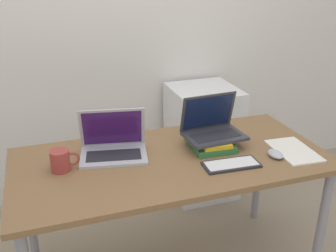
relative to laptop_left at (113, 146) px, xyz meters
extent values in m
cube|color=silver|center=(0.28, 0.96, 0.53)|extent=(8.00, 0.05, 2.70)
cube|color=brown|center=(0.28, -0.13, -0.06)|extent=(1.62, 0.77, 0.03)
cylinder|color=gray|center=(1.02, -0.46, -0.45)|extent=(0.05, 0.05, 0.74)
cylinder|color=gray|center=(-0.47, 0.20, -0.45)|extent=(0.05, 0.05, 0.74)
cylinder|color=gray|center=(1.02, 0.20, -0.45)|extent=(0.05, 0.05, 0.74)
cube|color=#B2B2B7|center=(-0.01, -0.03, -0.04)|extent=(0.38, 0.30, 0.02)
cube|color=#232328|center=(-0.01, -0.04, -0.03)|extent=(0.30, 0.17, 0.00)
cube|color=#B2B2B7|center=(0.01, 0.06, 0.08)|extent=(0.35, 0.14, 0.23)
cube|color=#381451|center=(0.01, 0.05, 0.08)|extent=(0.31, 0.12, 0.20)
cube|color=#33753D|center=(0.52, -0.07, -0.03)|extent=(0.22, 0.27, 0.04)
cube|color=gold|center=(0.52, -0.08, 0.00)|extent=(0.17, 0.26, 0.02)
cube|color=#333338|center=(0.54, -0.08, 0.02)|extent=(0.33, 0.23, 0.02)
cube|color=#232328|center=(0.54, -0.10, 0.02)|extent=(0.27, 0.13, 0.00)
cube|color=#333338|center=(0.53, 0.00, 0.13)|extent=(0.32, 0.07, 0.21)
cube|color=#0F1938|center=(0.53, -0.01, 0.13)|extent=(0.29, 0.06, 0.18)
cube|color=#28282D|center=(0.53, -0.31, -0.04)|extent=(0.29, 0.14, 0.01)
cube|color=silver|center=(0.53, -0.31, -0.04)|extent=(0.26, 0.11, 0.00)
ellipsoid|color=#B2B2B7|center=(0.79, -0.30, -0.03)|extent=(0.07, 0.10, 0.03)
cube|color=white|center=(0.92, -0.28, -0.04)|extent=(0.21, 0.32, 0.01)
cylinder|color=#9E3833|center=(-0.28, -0.08, 0.00)|extent=(0.09, 0.09, 0.11)
torus|color=#9E3833|center=(-0.22, -0.08, 0.00)|extent=(0.07, 0.01, 0.07)
cube|color=white|center=(0.81, 0.66, -0.39)|extent=(0.47, 0.48, 0.85)
cube|color=#4C4C51|center=(0.95, 0.41, -0.35)|extent=(0.02, 0.02, 0.43)
camera|label=1|loc=(-0.32, -1.84, 0.89)|focal=42.00mm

